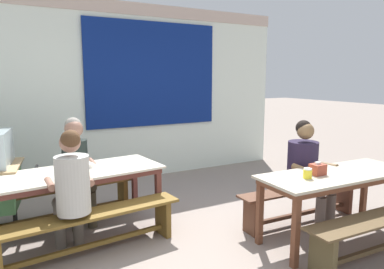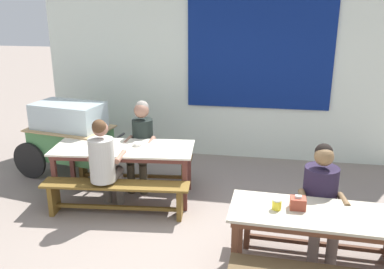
{
  "view_description": "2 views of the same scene",
  "coord_description": "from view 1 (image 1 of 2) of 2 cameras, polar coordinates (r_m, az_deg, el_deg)",
  "views": [
    {
      "loc": [
        -1.8,
        -2.82,
        1.75
      ],
      "look_at": [
        0.18,
        0.75,
        1.08
      ],
      "focal_mm": 32.95,
      "sensor_mm": 36.0,
      "label": 1
    },
    {
      "loc": [
        0.68,
        -3.93,
        2.6
      ],
      "look_at": [
        -0.14,
        0.71,
        1.08
      ],
      "focal_mm": 38.16,
      "sensor_mm": 36.0,
      "label": 2
    }
  ],
  "objects": [
    {
      "name": "tissue_box",
      "position": [
        3.89,
        19.67,
        -5.32
      ],
      "size": [
        0.14,
        0.12,
        0.14
      ],
      "color": "#9B3E2B",
      "rests_on": "dining_table_near"
    },
    {
      "name": "bench_near_front",
      "position": [
        3.92,
        27.77,
        -13.73
      ],
      "size": [
        1.67,
        0.38,
        0.43
      ],
      "color": "brown",
      "rests_on": "ground_plane"
    },
    {
      "name": "dining_table_near",
      "position": [
        4.09,
        22.43,
        -6.76
      ],
      "size": [
        1.8,
        0.72,
        0.74
      ],
      "color": "#BAB19A",
      "rests_on": "ground_plane"
    },
    {
      "name": "bench_far_back",
      "position": [
        4.62,
        -20.14,
        -9.64
      ],
      "size": [
        1.8,
        0.43,
        0.43
      ],
      "color": "brown",
      "rests_on": "ground_plane"
    },
    {
      "name": "dining_table_far",
      "position": [
        4.04,
        -18.63,
        -6.62
      ],
      "size": [
        1.95,
        0.94,
        0.74
      ],
      "color": "beige",
      "rests_on": "ground_plane"
    },
    {
      "name": "soup_bowl",
      "position": [
        4.13,
        -16.5,
        -4.84
      ],
      "size": [
        0.13,
        0.13,
        0.04
      ],
      "primitive_type": "cylinder",
      "color": "silver",
      "rests_on": "dining_table_far"
    },
    {
      "name": "person_left_back_turned",
      "position": [
        3.59,
        -18.91,
        -8.04
      ],
      "size": [
        0.43,
        0.54,
        1.27
      ],
      "color": "#6B645A",
      "rests_on": "ground_plane"
    },
    {
      "name": "backdrop_wall",
      "position": [
        6.06,
        -11.4,
        7.23
      ],
      "size": [
        6.19,
        0.23,
        2.95
      ],
      "color": "silver",
      "rests_on": "ground_plane"
    },
    {
      "name": "person_right_near_table",
      "position": [
        4.36,
        18.06,
        -5.01
      ],
      "size": [
        0.48,
        0.59,
        1.25
      ],
      "color": "#6C5D56",
      "rests_on": "ground_plane"
    },
    {
      "name": "ground_plane",
      "position": [
        3.77,
        3.36,
        -18.31
      ],
      "size": [
        40.0,
        40.0,
        0.0
      ],
      "primitive_type": "plane",
      "color": "gray"
    },
    {
      "name": "bench_near_back",
      "position": [
        4.53,
        17.27,
        -10.0
      ],
      "size": [
        1.73,
        0.33,
        0.43
      ],
      "color": "#543424",
      "rests_on": "ground_plane"
    },
    {
      "name": "condiment_jar",
      "position": [
        3.72,
        18.2,
        -6.01
      ],
      "size": [
        0.09,
        0.09,
        0.1
      ],
      "color": "yellow",
      "rests_on": "dining_table_near"
    },
    {
      "name": "bench_far_front",
      "position": [
        3.71,
        -16.1,
        -14.02
      ],
      "size": [
        1.89,
        0.49,
        0.43
      ],
      "color": "brown",
      "rests_on": "ground_plane"
    },
    {
      "name": "person_center_facing",
      "position": [
        4.47,
        -18.19,
        -4.47
      ],
      "size": [
        0.42,
        0.57,
        1.27
      ],
      "color": "#423B2B",
      "rests_on": "ground_plane"
    }
  ]
}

